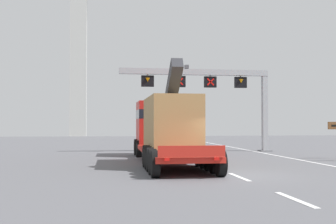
% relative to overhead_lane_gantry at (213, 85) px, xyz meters
% --- Properties ---
extents(ground, '(112.00, 112.00, 0.00)m').
position_rel_overhead_lane_gantry_xyz_m(ground, '(-2.95, -14.65, -5.19)').
color(ground, '#5B5B60').
extents(lane_markings, '(0.20, 60.02, 0.01)m').
position_rel_overhead_lane_gantry_xyz_m(lane_markings, '(-2.86, 8.07, -5.19)').
color(lane_markings, silver).
rests_on(lane_markings, ground).
extents(edge_line_right, '(0.20, 63.00, 0.01)m').
position_rel_overhead_lane_gantry_xyz_m(edge_line_right, '(3.25, -2.65, -5.19)').
color(edge_line_right, silver).
rests_on(edge_line_right, ground).
extents(overhead_lane_gantry, '(11.90, 0.90, 6.69)m').
position_rel_overhead_lane_gantry_xyz_m(overhead_lane_gantry, '(0.00, 0.00, 0.00)').
color(overhead_lane_gantry, '#9EA0A5').
rests_on(overhead_lane_gantry, ground).
extents(heavy_haul_truck_red, '(3.07, 14.08, 5.30)m').
position_rel_overhead_lane_gantry_xyz_m(heavy_haul_truck_red, '(-4.86, -7.78, -3.21)').
color(heavy_haul_truck_red, red).
rests_on(heavy_haul_truck_red, ground).
extents(bridge_pylon_distant, '(9.00, 2.00, 40.30)m').
position_rel_overhead_lane_gantry_xyz_m(bridge_pylon_distant, '(-12.95, 42.85, 15.35)').
color(bridge_pylon_distant, '#B7B7B2').
rests_on(bridge_pylon_distant, ground).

